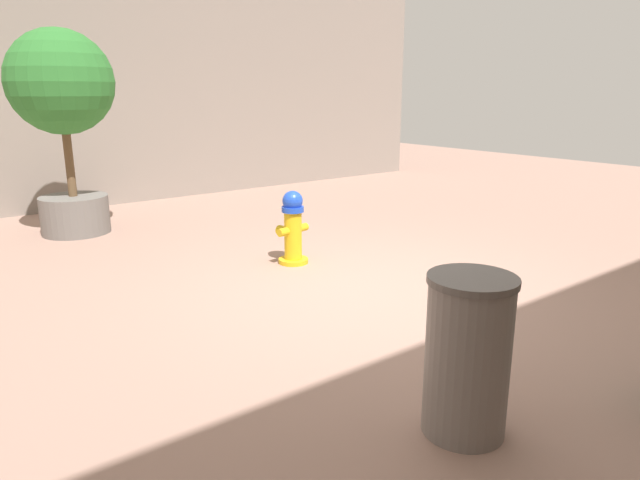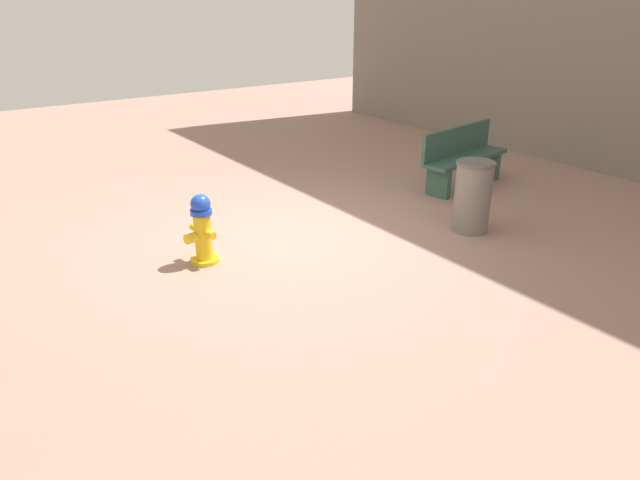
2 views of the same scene
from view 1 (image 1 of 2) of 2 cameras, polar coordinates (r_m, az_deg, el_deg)
name	(u,v)px [view 1 (image 1 of 2)]	position (r m, az deg, el deg)	size (l,w,h in m)	color
ground_plane	(374,292)	(5.55, 5.48, -5.25)	(23.40, 23.40, 0.00)	#9E7A6B
fire_hydrant	(293,227)	(6.35, -2.77, 1.28)	(0.40, 0.43, 0.83)	gold
planter_tree	(63,102)	(8.26, -24.40, 12.48)	(1.34, 1.34, 2.67)	slate
trash_bin	(467,356)	(3.33, 14.55, -11.16)	(0.49, 0.49, 0.93)	slate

